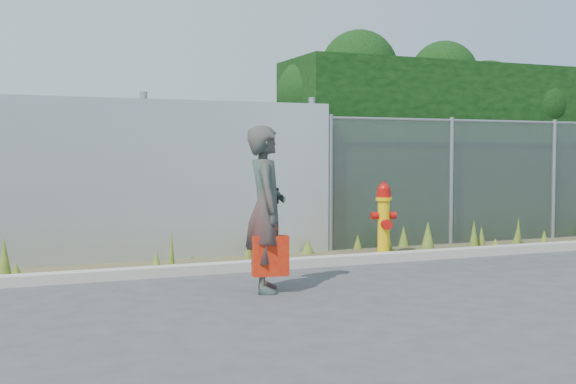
% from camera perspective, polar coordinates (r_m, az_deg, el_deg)
% --- Properties ---
extents(ground, '(80.00, 80.00, 0.00)m').
position_cam_1_polar(ground, '(7.74, 6.10, -7.88)').
color(ground, '#3E3D40').
rests_on(ground, ground).
extents(curb, '(16.00, 0.22, 0.12)m').
position_cam_1_polar(curb, '(9.32, 0.76, -5.62)').
color(curb, '#A9A299').
rests_on(curb, ground).
extents(weed_strip, '(16.00, 1.31, 0.49)m').
position_cam_1_polar(weed_strip, '(9.66, -3.61, -4.93)').
color(weed_strip, '#4D462C').
rests_on(weed_strip, ground).
extents(corrugated_fence, '(8.50, 0.21, 2.30)m').
position_cam_1_polar(corrugated_fence, '(9.69, -20.15, 0.72)').
color(corrugated_fence, '#B1B4B8').
rests_on(corrugated_fence, ground).
extents(chainlink_fence, '(6.50, 0.07, 2.05)m').
position_cam_1_polar(chainlink_fence, '(12.49, 16.69, 0.91)').
color(chainlink_fence, gray).
rests_on(chainlink_fence, ground).
extents(hedge, '(7.51, 1.73, 3.48)m').
position_cam_1_polar(hedge, '(13.39, 14.61, 4.54)').
color(hedge, black).
rests_on(hedge, ground).
extents(fire_hydrant, '(0.36, 0.32, 1.08)m').
position_cam_1_polar(fire_hydrant, '(10.33, 7.58, -2.22)').
color(fire_hydrant, '#E4B70C').
rests_on(fire_hydrant, ground).
extents(woman, '(0.58, 0.73, 1.76)m').
position_cam_1_polar(woman, '(7.63, -1.76, -1.35)').
color(woman, '#0F5F53').
rests_on(woman, ground).
extents(red_tote_bag, '(0.38, 0.14, 0.50)m').
position_cam_1_polar(red_tote_bag, '(7.55, -1.41, -5.06)').
color(red_tote_bag, '#B9120A').
extents(black_shoulder_bag, '(0.23, 0.10, 0.17)m').
position_cam_1_polar(black_shoulder_bag, '(7.88, -1.58, -0.30)').
color(black_shoulder_bag, black).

